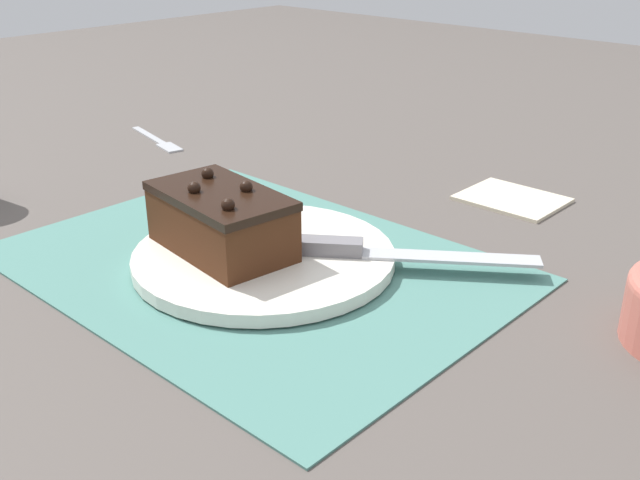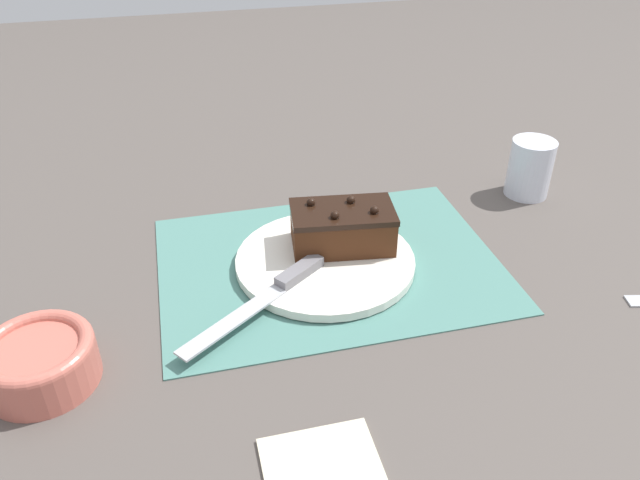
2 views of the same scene
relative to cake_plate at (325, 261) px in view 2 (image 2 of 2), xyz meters
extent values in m
plane|color=#544C47|center=(-0.01, -0.01, -0.01)|extent=(3.00, 3.00, 0.00)
cube|color=slate|center=(-0.01, -0.01, -0.01)|extent=(0.46, 0.34, 0.00)
cylinder|color=white|center=(0.00, 0.00, 0.00)|extent=(0.24, 0.24, 0.01)
cube|color=#472614|center=(-0.03, -0.02, 0.03)|extent=(0.15, 0.10, 0.05)
cube|color=black|center=(-0.03, -0.02, 0.06)|extent=(0.15, 0.10, 0.01)
sphere|color=black|center=(-0.07, 0.00, 0.07)|extent=(0.01, 0.01, 0.01)
sphere|color=black|center=(-0.05, -0.04, 0.07)|extent=(0.01, 0.01, 0.01)
sphere|color=black|center=(-0.01, -0.01, 0.07)|extent=(0.01, 0.01, 0.01)
sphere|color=black|center=(0.01, -0.05, 0.07)|extent=(0.01, 0.01, 0.01)
cube|color=slate|center=(0.04, 0.03, 0.01)|extent=(0.07, 0.06, 0.01)
cube|color=#B7BABF|center=(0.14, 0.10, 0.01)|extent=(0.14, 0.11, 0.00)
cylinder|color=white|center=(-0.37, -0.12, 0.04)|extent=(0.07, 0.07, 0.09)
cylinder|color=#C66656|center=(0.35, 0.13, 0.01)|extent=(0.12, 0.12, 0.05)
torus|color=#C66656|center=(0.35, 0.13, 0.04)|extent=(0.12, 0.12, 0.02)
cube|color=beige|center=(0.08, 0.31, -0.01)|extent=(0.11, 0.09, 0.01)
camera|label=1|loc=(0.47, -0.43, 0.30)|focal=42.00mm
camera|label=2|loc=(0.17, 0.67, 0.49)|focal=35.00mm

